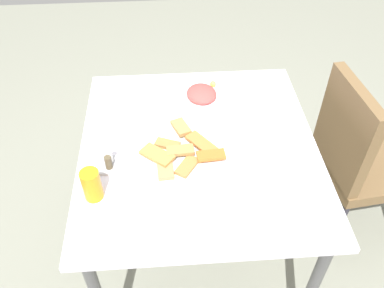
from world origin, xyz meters
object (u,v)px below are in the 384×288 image
Objects in this scene: salad_plate_greens at (202,95)px; fork at (270,189)px; condiment_caddy at (109,162)px; dining_chair at (358,154)px; pide_platter at (181,154)px; drinking_glass at (250,104)px; dining_table at (199,161)px; paper_napkin at (275,190)px; soda_can at (92,185)px; spoon at (280,189)px.

salad_plate_greens is 0.58m from fork.
condiment_caddy is (-0.16, -0.57, 0.02)m from fork.
dining_chair is 2.66× the size of pide_platter.
dining_table is at bearing -51.54° from drinking_glass.
fork is at bearing -90.00° from paper_napkin.
drinking_glass is at bearing -177.36° from paper_napkin.
condiment_caddy reaches higher than fork.
soda_can is at bearing -60.85° from pide_platter.
condiment_caddy is at bearing -44.36° from salad_plate_greens.
dining_table is at bearing -134.41° from paper_napkin.
salad_plate_greens is at bearing -102.31° from dining_chair.
pide_platter reaches higher than fork.
fork is (0.02, 0.62, -0.06)m from soda_can.
paper_napkin is (0.02, 0.64, -0.06)m from soda_can.
dining_chair is 0.80m from salad_plate_greens.
dining_table is at bearing -150.56° from fork.
salad_plate_greens is 2.54× the size of condiment_caddy.
drinking_glass is (-0.04, -0.54, 0.30)m from dining_chair.
dining_chair reaches higher than spoon.
soda_can reaches higher than paper_napkin.
salad_plate_greens is at bearing 162.57° from pide_platter.
dining_chair is 4.78× the size of fork.
dining_chair is at bearing 107.67° from soda_can.
fork is at bearing 88.40° from soda_can.
spoon is at bearing -52.42° from dining_chair.
dining_table is 10.98× the size of condiment_caddy.
drinking_glass is 0.54× the size of spoon.
pide_platter is 0.39m from spoon.
salad_plate_greens reaches higher than dining_table.
condiment_caddy is at bearing -64.65° from drinking_glass.
soda_can is 0.67× the size of spoon.
pide_platter is (0.19, -0.84, 0.26)m from dining_chair.
soda_can reaches higher than dining_table.
soda_can reaches higher than spoon.
paper_napkin is 0.02m from fork.
drinking_glass is 0.51× the size of fork.
drinking_glass is 0.43m from paper_napkin.
soda_can is 0.15m from condiment_caddy.
condiment_caddy is (0.23, -1.11, 0.27)m from dining_chair.
dining_chair reaches higher than dining_table.
drinking_glass reaches higher than pide_platter.
condiment_caddy is (-0.16, -0.59, 0.02)m from paper_napkin.
condiment_caddy is at bearing -78.38° from dining_chair.
dining_chair reaches higher than fork.
soda_can is 1.23× the size of drinking_glass.
salad_plate_greens reaches higher than spoon.
soda_can is 1.33× the size of condiment_caddy.
pide_platter is at bearing -54.13° from dining_table.
paper_napkin is at bearing -53.39° from dining_chair.
condiment_caddy is (0.27, -0.57, -0.03)m from drinking_glass.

